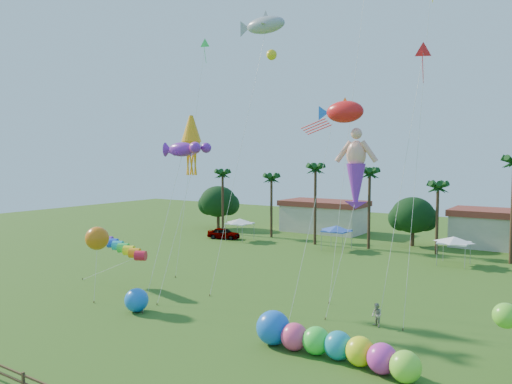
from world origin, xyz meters
The scene contains 18 objects.
ground centered at (0.00, 0.00, 0.00)m, with size 160.00×160.00×0.00m, color #285116.
tree_line centered at (3.57, 44.00, 4.28)m, with size 69.46×8.91×11.00m.
buildings_row centered at (-3.09, 50.00, 2.00)m, with size 35.00×7.00×4.00m.
tent_row centered at (-6.00, 36.33, 2.75)m, with size 31.00×4.00×0.60m.
car_a centered at (-22.74, 35.95, 0.78)m, with size 1.85×4.59×1.57m, color #4C4C54.
spectator_b centered at (8.04, 12.67, 0.80)m, with size 0.78×0.61×1.60m, color #AEA791.
caterpillar_inflatable centered at (7.55, 5.96, 0.88)m, with size 10.27×2.60×2.09m.
blue_ball centered at (-7.96, 5.94, 0.88)m, with size 1.77×1.77×1.77m, color blue.
rainbow_tube centered at (-12.99, 9.66, 3.21)m, with size 9.71×2.51×3.65m.
green_worm centered at (16.27, 9.26, 3.16)m, with size 10.03×2.07×3.95m.
orange_ball_kite centered at (-12.31, 5.97, 5.11)m, with size 1.87×1.87×6.03m.
merman_kite centered at (5.31, 15.35, 10.23)m, with size 2.72×4.39×13.10m.
fish_kite centered at (4.43, 15.20, 14.81)m, with size 4.37×6.70×15.72m.
shark_kite centered at (-4.51, 18.29, 23.04)m, with size 5.24×7.20×23.97m.
squid_kite centered at (-7.87, 12.15, 12.63)m, with size 2.10×5.26×15.02m.
lobster_kite centered at (-6.24, 9.15, 12.05)m, with size 4.25×4.63×12.84m.
delta_kite_red centered at (9.73, 16.18, 18.53)m, with size 2.38×3.74×19.44m.
delta_kite_green centered at (-12.78, 19.84, 22.20)m, with size 1.15×4.91×23.33m.
Camera 1 is at (19.55, -19.36, 11.47)m, focal length 35.00 mm.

